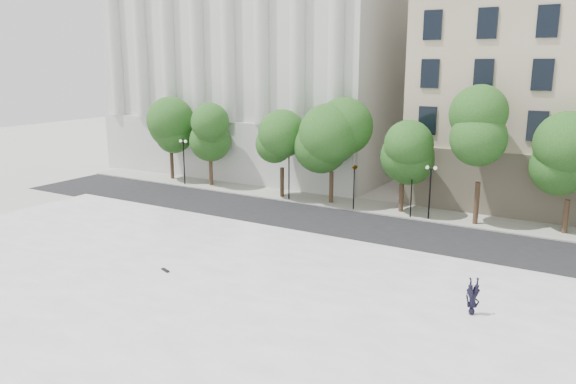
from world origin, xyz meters
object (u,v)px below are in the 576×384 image
at_px(traffic_light_west, 354,165).
at_px(traffic_light_east, 412,170).
at_px(person_lying, 472,309).
at_px(skateboard, 165,270).

height_order(traffic_light_west, traffic_light_east, traffic_light_east).
bearing_deg(traffic_light_east, person_lying, -62.34).
bearing_deg(traffic_light_west, person_lying, -50.42).
bearing_deg(traffic_light_east, skateboard, -112.06).
distance_m(traffic_light_east, skateboard, 20.28).
distance_m(traffic_light_west, skateboard, 19.03).
height_order(traffic_light_east, person_lying, traffic_light_east).
bearing_deg(skateboard, traffic_light_west, 102.78).
bearing_deg(traffic_light_west, traffic_light_east, -0.00).
relative_size(traffic_light_east, skateboard, 6.08).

